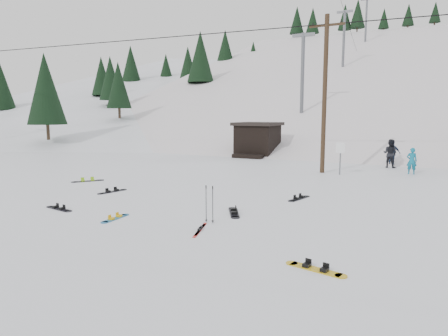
% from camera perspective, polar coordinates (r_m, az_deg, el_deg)
% --- Properties ---
extents(ground, '(200.00, 200.00, 0.00)m').
position_cam_1_polar(ground, '(12.52, -11.02, -8.47)').
color(ground, white).
rests_on(ground, ground).
extents(ski_slope, '(60.00, 85.24, 65.97)m').
position_cam_1_polar(ski_slope, '(66.66, 20.06, -6.08)').
color(ski_slope, silver).
rests_on(ski_slope, ground).
extents(ridge_left, '(47.54, 95.03, 58.38)m').
position_cam_1_polar(ridge_left, '(73.46, -9.81, -3.65)').
color(ridge_left, white).
rests_on(ridge_left, ground).
extents(treeline_left, '(20.00, 64.00, 10.00)m').
position_cam_1_polar(treeline_left, '(64.61, -12.89, 4.55)').
color(treeline_left, black).
rests_on(treeline_left, ground).
extents(treeline_crest, '(50.00, 6.00, 10.00)m').
position_cam_1_polar(treeline_crest, '(95.76, 22.75, 5.14)').
color(treeline_crest, black).
rests_on(treeline_crest, ski_slope).
extents(utility_pole, '(2.00, 0.26, 9.00)m').
position_cam_1_polar(utility_pole, '(24.07, 14.19, 10.45)').
color(utility_pole, '#3A2819').
rests_on(utility_pole, ground).
extents(trail_sign, '(0.50, 0.09, 1.85)m').
position_cam_1_polar(trail_sign, '(23.50, 16.29, 2.13)').
color(trail_sign, '#595B60').
rests_on(trail_sign, ground).
extents(lift_hut, '(3.40, 4.10, 2.75)m').
position_cam_1_polar(lift_hut, '(32.88, 4.79, 4.11)').
color(lift_hut, black).
rests_on(lift_hut, ground).
extents(lift_tower_near, '(2.20, 0.36, 8.00)m').
position_cam_1_polar(lift_tower_near, '(41.28, 11.17, 13.77)').
color(lift_tower_near, '#595B60').
rests_on(lift_tower_near, ski_slope).
extents(lift_tower_mid, '(2.20, 0.36, 8.00)m').
position_cam_1_polar(lift_tower_mid, '(61.48, 16.76, 17.70)').
color(lift_tower_mid, '#595B60').
rests_on(lift_tower_mid, ski_slope).
extents(lift_tower_far, '(2.20, 0.36, 8.00)m').
position_cam_1_polar(lift_tower_far, '(82.09, 19.66, 19.61)').
color(lift_tower_far, '#595B60').
rests_on(lift_tower_far, ski_slope).
extents(hero_snowboard, '(0.30, 1.31, 0.09)m').
position_cam_1_polar(hero_snowboard, '(13.85, -15.27, -6.91)').
color(hero_snowboard, '#196AA4').
rests_on(hero_snowboard, ground).
extents(hero_skis, '(0.54, 1.48, 0.08)m').
position_cam_1_polar(hero_skis, '(12.14, -3.45, -8.75)').
color(hero_skis, '#AC1711').
rests_on(hero_skis, ground).
extents(ski_poles, '(0.33, 0.09, 1.20)m').
position_cam_1_polar(ski_poles, '(12.82, -2.10, -5.11)').
color(ski_poles, black).
rests_on(ski_poles, ground).
extents(board_scatter_a, '(1.42, 0.45, 0.10)m').
position_cam_1_polar(board_scatter_a, '(15.86, -22.51, -5.37)').
color(board_scatter_a, black).
rests_on(board_scatter_a, ground).
extents(board_scatter_b, '(0.55, 1.46, 0.10)m').
position_cam_1_polar(board_scatter_b, '(18.50, -15.67, -3.23)').
color(board_scatter_b, black).
rests_on(board_scatter_b, ground).
extents(board_scatter_c, '(1.09, 1.38, 0.11)m').
position_cam_1_polar(board_scatter_c, '(21.73, -18.90, -1.74)').
color(board_scatter_c, black).
rests_on(board_scatter_c, ground).
extents(board_scatter_d, '(0.96, 1.44, 0.11)m').
position_cam_1_polar(board_scatter_d, '(14.11, 1.42, -6.34)').
color(board_scatter_d, black).
rests_on(board_scatter_d, ground).
extents(board_scatter_e, '(1.44, 0.51, 0.10)m').
position_cam_1_polar(board_scatter_e, '(9.44, 12.93, -13.85)').
color(board_scatter_e, gold).
rests_on(board_scatter_e, ground).
extents(board_scatter_f, '(0.56, 1.47, 0.11)m').
position_cam_1_polar(board_scatter_f, '(16.68, 10.68, -4.26)').
color(board_scatter_f, black).
rests_on(board_scatter_f, ground).
extents(skier_teal, '(0.59, 0.43, 1.53)m').
position_cam_1_polar(skier_teal, '(25.31, 25.24, 0.92)').
color(skier_teal, '#0D6B87').
rests_on(skier_teal, ground).
extents(skier_dark, '(1.06, 0.92, 1.84)m').
position_cam_1_polar(skier_dark, '(27.76, 22.64, 1.93)').
color(skier_dark, black).
rests_on(skier_dark, ground).
extents(skier_navy, '(1.05, 0.61, 1.67)m').
position_cam_1_polar(skier_navy, '(29.02, 22.95, 1.98)').
color(skier_navy, '#18243C').
rests_on(skier_navy, ground).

